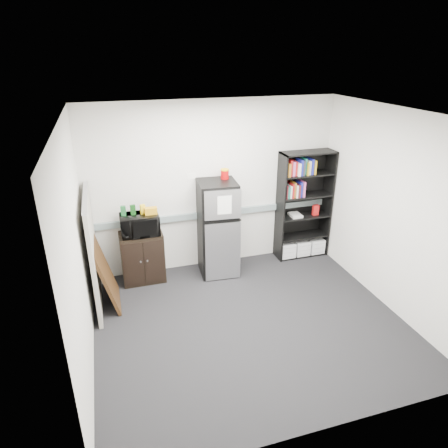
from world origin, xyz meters
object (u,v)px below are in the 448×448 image
Objects in this scene: cabinet at (143,257)px; refrigerator at (218,229)px; bookshelf at (304,206)px; cubicle_partition at (93,252)px; microwave at (140,225)px.

refrigerator is at bearing -3.85° from cabinet.
cabinet is at bearing -178.66° from bookshelf.
microwave is at bearing 30.70° from cubicle_partition.
bookshelf is at bearing 1.59° from microwave.
bookshelf is at bearing 1.34° from cabinet.
bookshelf is 3.29× the size of microwave.
cubicle_partition is 0.81m from microwave.
cubicle_partition is at bearing -171.94° from bookshelf.
refrigerator is at bearing -3.17° from microwave.
cubicle_partition reaches higher than cabinet.
microwave is 1.21m from refrigerator.
cubicle_partition reaches higher than microwave.
cubicle_partition is at bearing -149.39° from microwave.
cabinet is 0.56m from microwave.
refrigerator is at bearing 10.33° from cubicle_partition.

